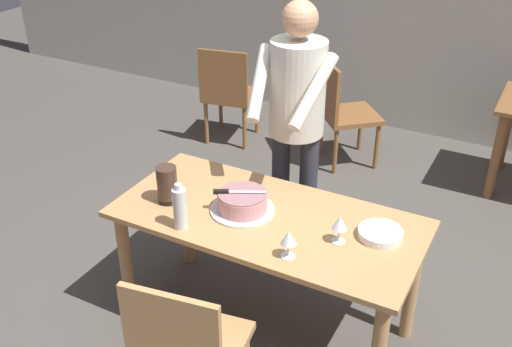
# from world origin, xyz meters

# --- Properties ---
(ground_plane) EXTENTS (14.00, 14.00, 0.00)m
(ground_plane) POSITION_xyz_m (0.00, 0.00, 0.00)
(ground_plane) COLOR #4C4742
(main_dining_table) EXTENTS (1.60, 0.76, 0.75)m
(main_dining_table) POSITION_xyz_m (0.00, 0.00, 0.63)
(main_dining_table) COLOR tan
(main_dining_table) RESTS_ON ground_plane
(cake_on_platter) EXTENTS (0.34, 0.34, 0.11)m
(cake_on_platter) POSITION_xyz_m (-0.14, -0.01, 0.80)
(cake_on_platter) COLOR silver
(cake_on_platter) RESTS_ON main_dining_table
(cake_knife) EXTENTS (0.25, 0.14, 0.02)m
(cake_knife) POSITION_xyz_m (-0.20, -0.05, 0.87)
(cake_knife) COLOR silver
(cake_knife) RESTS_ON cake_on_platter
(plate_stack) EXTENTS (0.22, 0.22, 0.04)m
(plate_stack) POSITION_xyz_m (0.57, 0.10, 0.77)
(plate_stack) COLOR white
(plate_stack) RESTS_ON main_dining_table
(wine_glass_near) EXTENTS (0.08, 0.08, 0.14)m
(wine_glass_near) POSITION_xyz_m (0.40, -0.03, 0.85)
(wine_glass_near) COLOR silver
(wine_glass_near) RESTS_ON main_dining_table
(wine_glass_far) EXTENTS (0.08, 0.08, 0.14)m
(wine_glass_far) POSITION_xyz_m (0.24, -0.26, 0.85)
(wine_glass_far) COLOR silver
(wine_glass_far) RESTS_ON main_dining_table
(water_bottle) EXTENTS (0.07, 0.07, 0.25)m
(water_bottle) POSITION_xyz_m (-0.34, -0.29, 0.86)
(water_bottle) COLOR silver
(water_bottle) RESTS_ON main_dining_table
(hurricane_lamp) EXTENTS (0.11, 0.11, 0.21)m
(hurricane_lamp) POSITION_xyz_m (-0.53, -0.12, 0.86)
(hurricane_lamp) COLOR black
(hurricane_lamp) RESTS_ON main_dining_table
(person_cutting_cake) EXTENTS (0.47, 0.56, 1.72)m
(person_cutting_cake) POSITION_xyz_m (-0.12, 0.59, 1.08)
(person_cutting_cake) COLOR #2D2D38
(person_cutting_cake) RESTS_ON ground_plane
(background_chair_0) EXTENTS (0.62, 0.62, 0.90)m
(background_chair_0) POSITION_xyz_m (-0.36, 2.07, 0.49)
(background_chair_0) COLOR brown
(background_chair_0) RESTS_ON ground_plane
(background_chair_1) EXTENTS (0.51, 0.51, 0.90)m
(background_chair_1) POSITION_xyz_m (-1.39, 1.97, 0.49)
(background_chair_1) COLOR brown
(background_chair_1) RESTS_ON ground_plane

